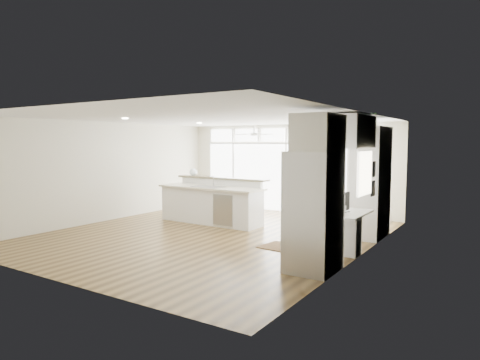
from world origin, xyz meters
The scene contains 24 objects.
floor centered at (0.00, 0.00, -0.01)m, with size 7.00×8.00×0.02m, color #422E14.
ceiling centered at (0.00, 0.00, 2.70)m, with size 7.00×8.00×0.02m, color silver.
wall_back centered at (0.00, 4.00, 1.35)m, with size 7.00×0.04×2.70m, color beige.
wall_front centered at (0.00, -4.00, 1.35)m, with size 7.00×0.04×2.70m, color beige.
wall_left centered at (-3.50, 0.00, 1.35)m, with size 0.04×8.00×2.70m, color beige.
wall_right centered at (3.50, 0.00, 1.35)m, with size 0.04×8.00×2.70m, color beige.
glass_wall centered at (0.00, 3.94, 1.05)m, with size 5.80×0.06×2.08m, color white.
transom_row centered at (0.00, 3.94, 2.38)m, with size 5.90×0.06×0.40m, color white.
desk_window centered at (3.46, 0.30, 1.55)m, with size 0.04×0.85×0.85m, color white.
ceiling_fan centered at (-0.50, 2.80, 2.48)m, with size 1.16×1.16×0.32m, color silver.
recessed_lights centered at (0.00, 0.20, 2.68)m, with size 3.40×3.00×0.02m, color white.
oven_cabinet centered at (3.17, 1.80, 1.25)m, with size 0.64×1.20×2.50m, color white.
desk_nook centered at (3.13, 0.30, 0.38)m, with size 0.72×1.30×0.76m, color white.
upper_cabinets centered at (3.17, 0.30, 2.35)m, with size 0.64×1.30×0.64m, color white.
refrigerator centered at (3.11, -1.35, 1.00)m, with size 0.76×0.90×2.00m, color #A7A7AC.
fridge_cabinet centered at (3.17, -1.35, 2.30)m, with size 0.64×0.90×0.60m, color white.
framed_photos centered at (3.46, 0.92, 1.40)m, with size 0.06×0.22×0.80m, color black.
kitchen_island centered at (-0.87, 1.18, 0.60)m, with size 3.01×1.13×1.19m, color white.
rug centered at (2.03, -0.20, 0.01)m, with size 1.00×0.72×0.01m, color #392312.
office_chair centered at (2.71, -0.13, 0.48)m, with size 0.50×0.46×0.96m, color black.
fishbowl centered at (-1.81, 1.61, 1.30)m, with size 0.22×0.22×0.22m, color white.
monitor centered at (3.05, 0.30, 0.96)m, with size 0.08×0.49×0.41m, color black.
keyboard centered at (2.88, 0.30, 0.77)m, with size 0.13×0.34×0.02m, color silver.
potted_plant centered at (3.17, 1.80, 2.62)m, with size 0.27×0.30×0.24m, color #37632A.
Camera 1 is at (5.85, -7.92, 2.14)m, focal length 32.00 mm.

